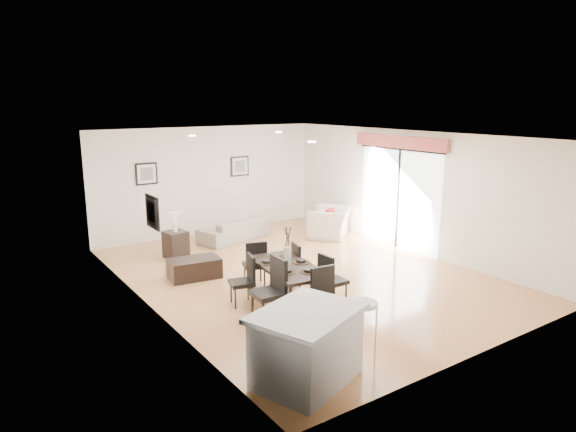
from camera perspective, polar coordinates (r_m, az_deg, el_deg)
ground at (r=10.15m, az=1.36°, el=-6.46°), size 8.00×8.00×0.00m
wall_back at (r=13.19m, az=-8.84°, el=3.93°), size 6.00×0.04×2.70m
wall_front at (r=7.04m, az=20.85°, el=-4.50°), size 6.00×0.04×2.70m
wall_left at (r=8.43m, az=-15.38°, el=-1.35°), size 0.04×8.00×2.70m
wall_right at (r=11.77m, az=13.35°, el=2.68°), size 0.04×8.00×2.70m
ceiling at (r=9.60m, az=1.44°, el=8.94°), size 6.00×8.00×0.02m
sofa at (r=12.57m, az=-6.06°, el=-1.45°), size 1.96×1.20×0.54m
armchair at (r=12.82m, az=4.69°, el=-0.73°), size 1.47×1.45×0.72m
courtyard_plant_a at (r=13.48m, az=22.52°, el=-0.96°), size 0.82×0.76×0.74m
courtyard_plant_b at (r=14.73m, az=18.14°, el=0.44°), size 0.43×0.43×0.72m
dining_table at (r=8.52m, az=-0.03°, el=-5.94°), size 0.99×1.71×0.68m
dining_chair_wnear at (r=7.92m, az=-1.72°, el=-7.78°), size 0.47×0.47×1.00m
dining_chair_wfar at (r=8.59m, az=-4.71°, el=-6.78°), size 0.46×0.46×0.85m
dining_chair_enear at (r=8.58m, az=4.70°, el=-6.72°), size 0.39×0.39×0.87m
dining_chair_efar at (r=9.21m, az=1.45°, el=-5.33°), size 0.48×0.48×0.86m
dining_chair_head at (r=7.80m, az=4.23°, el=-8.59°), size 0.44×0.44×0.90m
dining_chair_foot at (r=9.36m, az=-3.65°, el=-5.04°), size 0.49×0.49×0.86m
vase at (r=8.42m, az=-0.03°, el=-3.87°), size 0.80×1.25×0.66m
coffee_table at (r=10.04m, az=-10.36°, el=-5.73°), size 1.02×0.69×0.38m
side_table at (r=11.35m, az=-12.36°, el=-3.12°), size 0.49×0.49×0.58m
table_lamp at (r=11.21m, az=-12.49°, el=-0.35°), size 0.22×0.22×0.42m
cushion at (r=12.64m, az=4.64°, el=0.04°), size 0.33×0.23×0.32m
kitchen_island at (r=6.35m, az=2.09°, el=-14.22°), size 1.56×1.38×0.91m
bar_stool at (r=6.77m, az=8.33°, el=-10.32°), size 0.37×0.37×0.81m
framed_print_back_left at (r=12.52m, az=-15.45°, el=4.54°), size 0.52×0.04×0.52m
framed_print_back_right at (r=13.53m, az=-5.38°, el=5.53°), size 0.52×0.04×0.52m
framed_print_left_wall at (r=8.19m, az=-14.84°, el=0.43°), size 0.04×0.52×0.52m
sliding_door at (r=11.89m, az=12.22°, el=4.37°), size 0.12×2.70×2.57m
courtyard at (r=14.80m, az=19.09°, el=2.66°), size 6.00×6.00×2.00m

